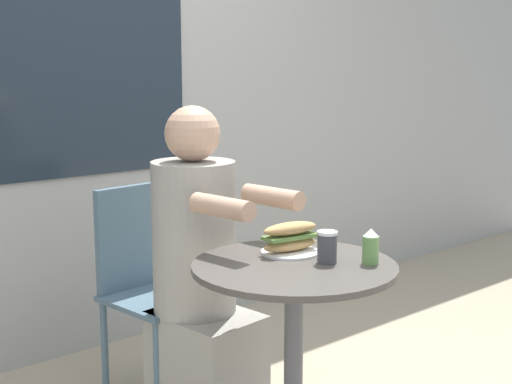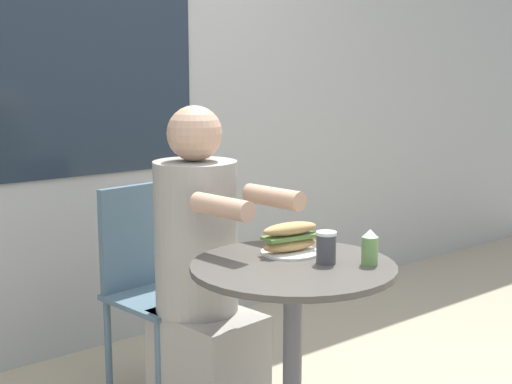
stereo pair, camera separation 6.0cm
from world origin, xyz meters
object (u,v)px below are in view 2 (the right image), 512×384
Objects in this scene: sandwich_on_plate at (290,240)px; condiment_bottle at (370,247)px; diner_chair at (151,273)px; drink_cup at (326,247)px; cafe_table at (293,327)px; seated_diner at (202,290)px.

condiment_bottle reaches higher than sandwich_on_plate.
diner_chair is 8.68× the size of drink_cup.
condiment_bottle is at bearing -40.98° from cafe_table.
seated_diner is 0.72m from condiment_bottle.
sandwich_on_plate is 0.27m from condiment_bottle.
cafe_table is 0.83m from diner_chair.
condiment_bottle is at bearing -68.18° from sandwich_on_plate.
seated_diner reaches higher than cafe_table.
condiment_bottle is (0.18, -0.15, 0.26)m from cafe_table.
diner_chair reaches higher than cafe_table.
cafe_table is 3.56× the size of sandwich_on_plate.
diner_chair is at bearing 97.12° from sandwich_on_plate.
cafe_table is at bearing 84.91° from diner_chair.
diner_chair is (-0.02, 0.83, -0.01)m from cafe_table.
seated_diner is 10.72× the size of condiment_bottle.
cafe_table is 0.27m from drink_cup.
condiment_bottle is at bearing 94.84° from diner_chair.
drink_cup is 0.13m from condiment_bottle.
seated_diner is 12.00× the size of drink_cup.
drink_cup is 0.89× the size of condiment_bottle.
cafe_table is 7.37× the size of drink_cup.
seated_diner is 5.79× the size of sandwich_on_plate.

